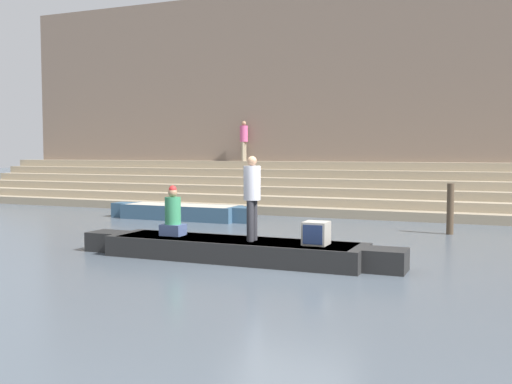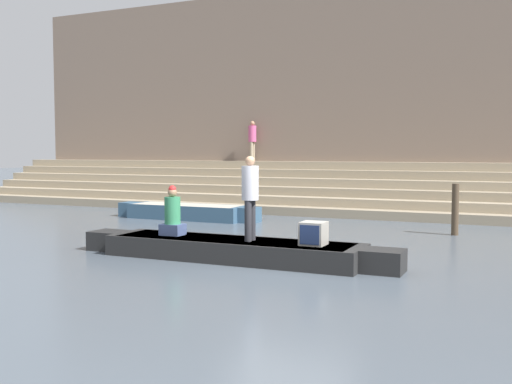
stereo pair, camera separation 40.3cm
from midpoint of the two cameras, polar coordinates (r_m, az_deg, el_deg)
ground_plane at (r=11.92m, az=4.21°, el=-6.89°), size 120.00×120.00×0.00m
ghat_steps at (r=22.04m, az=13.84°, el=-0.31°), size 36.00×3.74×1.83m
back_wall at (r=23.99m, az=14.85°, el=8.84°), size 34.20×1.28×8.76m
rowboat_main at (r=12.35m, az=-1.38°, el=-5.43°), size 7.00×1.38×0.43m
person_standing at (r=12.00m, az=0.39°, el=-0.01°), size 0.34×0.34×1.71m
person_rowing at (r=12.98m, az=-7.07°, el=-2.21°), size 0.48×0.38×1.08m
tv_set at (r=11.61m, az=6.48°, el=-3.94°), size 0.47×0.47×0.45m
moored_boat_shore at (r=19.81m, az=-5.99°, el=-1.85°), size 5.10×1.17×0.48m
mooring_post at (r=16.81m, az=19.10°, el=-1.59°), size 0.19×0.19×1.37m
person_on_steps at (r=24.87m, az=0.12°, el=5.16°), size 0.33×0.33×1.66m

